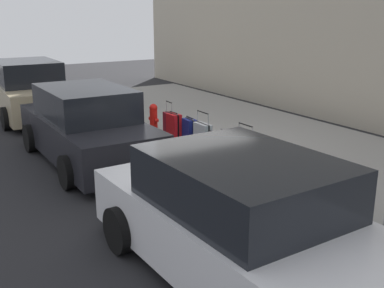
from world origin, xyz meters
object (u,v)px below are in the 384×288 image
(suitcase_maroon_2, at_px, (260,166))
(suitcase_red_8, at_px, (174,128))
(suitcase_maroon_9, at_px, (169,125))
(fire_hydrant, at_px, (154,117))
(suitcase_red_1, at_px, (283,171))
(suitcase_teal_5, at_px, (214,146))
(suitcase_olive_3, at_px, (245,155))
(suitcase_navy_7, at_px, (190,132))
(suitcase_silver_6, at_px, (203,137))
(parked_car_charcoal_1, at_px, (87,127))
(bollard_post, at_px, (141,114))
(suitcase_navy_0, at_px, (305,183))
(parked_car_beige_2, at_px, (29,91))
(suitcase_black_4, at_px, (225,149))
(parked_car_white_0, at_px, (241,222))

(suitcase_maroon_2, height_order, suitcase_red_8, suitcase_maroon_2)
(suitcase_maroon_9, height_order, fire_hydrant, suitcase_maroon_9)
(suitcase_red_1, xyz_separation_m, suitcase_teal_5, (2.12, 0.00, -0.07))
(suitcase_olive_3, relative_size, suitcase_navy_7, 1.40)
(suitcase_maroon_2, bearing_deg, suitcase_silver_6, -3.38)
(suitcase_red_8, distance_m, suitcase_maroon_9, 0.48)
(suitcase_red_8, xyz_separation_m, fire_hydrant, (1.19, -0.07, 0.04))
(suitcase_maroon_9, height_order, parked_car_charcoal_1, parked_car_charcoal_1)
(suitcase_red_1, distance_m, fire_hydrant, 4.86)
(suitcase_olive_3, bearing_deg, suitcase_navy_7, -1.65)
(suitcase_maroon_2, bearing_deg, suitcase_maroon_9, -1.67)
(suitcase_teal_5, xyz_separation_m, parked_car_charcoal_1, (1.61, 2.19, 0.35))
(fire_hydrant, distance_m, bollard_post, 0.48)
(fire_hydrant, bearing_deg, suitcase_maroon_9, -175.33)
(suitcase_red_8, height_order, fire_hydrant, suitcase_red_8)
(fire_hydrant, relative_size, parked_car_charcoal_1, 0.16)
(suitcase_navy_0, xyz_separation_m, fire_hydrant, (5.44, -0.02, 0.07))
(parked_car_beige_2, bearing_deg, fire_hydrant, -151.73)
(suitcase_silver_6, bearing_deg, suitcase_black_4, 172.92)
(suitcase_maroon_2, bearing_deg, parked_car_charcoal_1, 33.70)
(suitcase_olive_3, relative_size, suitcase_black_4, 1.32)
(suitcase_maroon_2, bearing_deg, suitcase_olive_3, -6.71)
(bollard_post, bearing_deg, parked_car_beige_2, 29.43)
(parked_car_charcoal_1, bearing_deg, parked_car_beige_2, 0.00)
(suitcase_olive_3, distance_m, parked_car_charcoal_1, 3.45)
(parked_car_beige_2, bearing_deg, bollard_post, -150.57)
(suitcase_red_8, bearing_deg, suitcase_maroon_2, -179.56)
(suitcase_maroon_9, bearing_deg, suitcase_maroon_2, 178.33)
(suitcase_red_1, distance_m, suitcase_olive_3, 1.07)
(suitcase_silver_6, distance_m, suitcase_navy_7, 0.54)
(suitcase_silver_6, distance_m, parked_car_white_0, 4.88)
(suitcase_red_8, distance_m, parked_car_white_0, 5.74)
(suitcase_maroon_2, relative_size, parked_car_beige_2, 0.18)
(suitcase_navy_0, height_order, bollard_post, suitcase_navy_0)
(suitcase_teal_5, height_order, parked_car_beige_2, parked_car_beige_2)
(suitcase_navy_0, xyz_separation_m, bollard_post, (5.89, 0.13, 0.08))
(suitcase_olive_3, distance_m, suitcase_teal_5, 1.05)
(suitcase_maroon_2, xyz_separation_m, parked_car_white_0, (-2.21, 2.13, 0.31))
(suitcase_red_1, relative_size, suitcase_navy_7, 1.05)
(suitcase_silver_6, height_order, suitcase_maroon_9, suitcase_silver_6)
(fire_hydrant, relative_size, bollard_post, 0.92)
(suitcase_teal_5, bearing_deg, suitcase_red_1, -179.91)
(suitcase_red_1, relative_size, fire_hydrant, 1.00)
(suitcase_black_4, bearing_deg, parked_car_white_0, 147.16)
(suitcase_maroon_9, xyz_separation_m, parked_car_charcoal_1, (-0.41, 2.23, 0.31))
(suitcase_teal_5, bearing_deg, suitcase_red_8, 3.38)
(suitcase_black_4, bearing_deg, suitcase_maroon_9, -2.47)
(suitcase_navy_7, height_order, fire_hydrant, fire_hydrant)
(suitcase_silver_6, height_order, parked_car_white_0, parked_car_white_0)
(suitcase_navy_7, distance_m, suitcase_red_8, 0.49)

